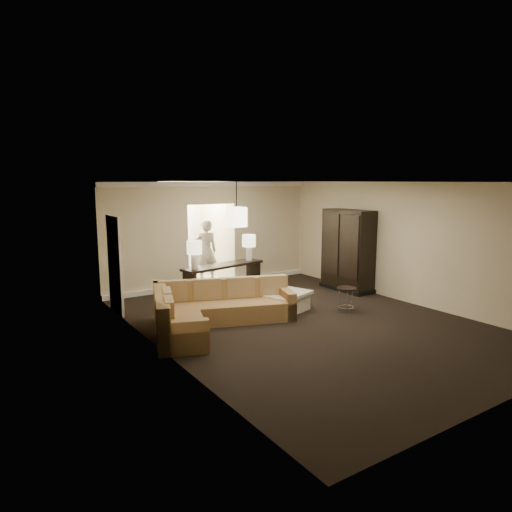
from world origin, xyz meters
TOP-DOWN VIEW (x-y plane):
  - ground at (0.00, 0.00)m, footprint 8.00×8.00m
  - wall_back at (0.00, 4.00)m, footprint 6.00×0.04m
  - wall_left at (-3.00, 0.00)m, footprint 0.04×8.00m
  - wall_right at (3.00, 0.00)m, footprint 0.04×8.00m
  - ceiling at (0.00, 0.00)m, footprint 6.00×8.00m
  - crown_molding at (0.00, 3.95)m, footprint 6.00×0.10m
  - baseboard at (0.00, 3.95)m, footprint 6.00×0.10m
  - side_door at (-2.97, 2.80)m, footprint 0.05×0.90m
  - foyer at (0.00, 5.34)m, footprint 1.44×2.02m
  - sectional_sofa at (-1.72, 0.82)m, footprint 3.35×2.39m
  - coffee_table at (0.09, 1.00)m, footprint 1.34×1.34m
  - console_table at (-0.45, 2.58)m, footprint 2.23×0.88m
  - armoire at (2.68, 1.60)m, footprint 0.62×1.46m
  - drink_table at (1.25, 0.15)m, footprint 0.42×0.42m
  - table_lamp_left at (-1.28, 2.43)m, footprint 0.34×0.34m
  - table_lamp_right at (0.38, 2.74)m, footprint 0.34×0.34m
  - pendant_light at (0.00, 2.70)m, footprint 0.38×0.38m
  - person at (-0.05, 4.30)m, footprint 0.78×0.58m

SIDE VIEW (x-z plane):
  - ground at x=0.00m, z-range 0.00..0.00m
  - baseboard at x=0.00m, z-range 0.00..0.12m
  - coffee_table at x=0.09m, z-range 0.00..0.44m
  - sectional_sofa at x=-1.72m, z-range -0.09..0.75m
  - drink_table at x=1.25m, z-range 0.11..0.65m
  - console_table at x=-0.45m, z-range 0.08..0.92m
  - person at x=-0.05m, z-range 0.00..1.97m
  - armoire at x=2.68m, z-range -0.04..2.05m
  - side_door at x=-2.97m, z-range 0.00..2.10m
  - table_lamp_left at x=-1.28m, z-range 0.95..1.59m
  - table_lamp_right at x=0.38m, z-range 0.95..1.59m
  - foyer at x=0.00m, z-range -0.10..2.70m
  - wall_back at x=0.00m, z-range 0.00..2.80m
  - wall_left at x=-3.00m, z-range 0.00..2.80m
  - wall_right at x=3.00m, z-range 0.00..2.80m
  - pendant_light at x=0.00m, z-range 1.41..2.50m
  - crown_molding at x=0.00m, z-range 2.67..2.79m
  - ceiling at x=0.00m, z-range 2.79..2.81m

